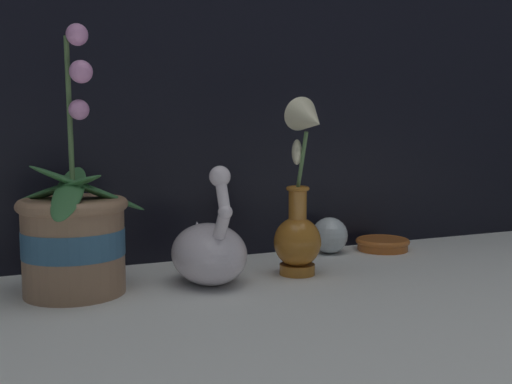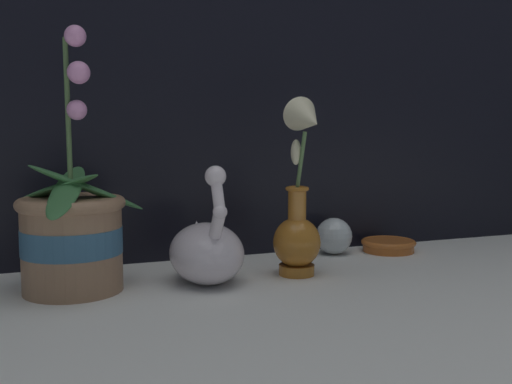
% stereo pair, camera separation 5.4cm
% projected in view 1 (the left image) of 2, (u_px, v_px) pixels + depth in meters
% --- Properties ---
extents(ground_plane, '(2.80, 2.80, 0.00)m').
position_uv_depth(ground_plane, '(289.00, 290.00, 0.96)').
color(ground_plane, silver).
extents(orchid_potted_plant, '(0.22, 0.22, 0.42)m').
position_uv_depth(orchid_potted_plant, '(74.00, 235.00, 0.94)').
color(orchid_potted_plant, '#9E7556').
rests_on(orchid_potted_plant, ground_plane).
extents(swan_figurine, '(0.12, 0.19, 0.20)m').
position_uv_depth(swan_figurine, '(208.00, 250.00, 1.00)').
color(swan_figurine, white).
rests_on(swan_figurine, ground_plane).
extents(blue_vase, '(0.08, 0.13, 0.31)m').
position_uv_depth(blue_vase, '(300.00, 211.00, 1.05)').
color(blue_vase, '#B26B23').
rests_on(blue_vase, ground_plane).
extents(glass_sphere, '(0.08, 0.08, 0.08)m').
position_uv_depth(glass_sphere, '(330.00, 235.00, 1.25)').
color(glass_sphere, silver).
rests_on(glass_sphere, ground_plane).
extents(amber_dish, '(0.11, 0.11, 0.03)m').
position_uv_depth(amber_dish, '(383.00, 243.00, 1.28)').
color(amber_dish, '#C66628').
rests_on(amber_dish, ground_plane).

